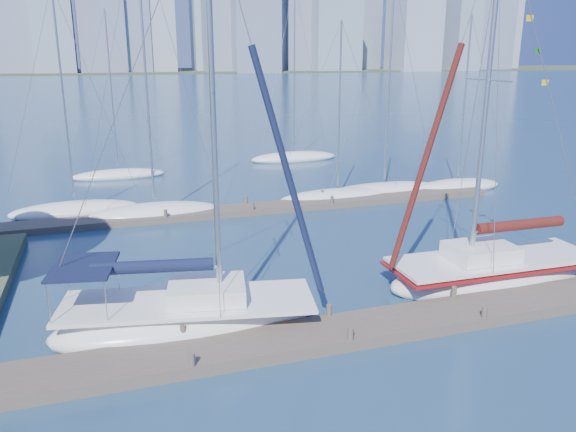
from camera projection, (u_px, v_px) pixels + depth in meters
name	position (u px, v px, depth m)	size (l,w,h in m)	color
ground	(339.00, 338.00, 18.66)	(700.00, 700.00, 0.00)	#172D4C
near_dock	(339.00, 332.00, 18.61)	(26.00, 2.00, 0.40)	brown
far_dock	(265.00, 208.00, 33.83)	(30.00, 1.80, 0.36)	brown
far_shore	(112.00, 72.00, 311.02)	(800.00, 100.00, 1.50)	#38472D
sailboat_navy	(188.00, 300.00, 18.96)	(9.53, 4.63, 14.45)	white
sailboat_maroon	(493.00, 258.00, 22.92)	(9.34, 3.21, 14.61)	white
bg_boat_0	(76.00, 210.00, 33.11)	(7.50, 2.63, 13.04)	white
bg_boat_1	(155.00, 212.00, 32.48)	(7.70, 3.01, 16.20)	white
bg_boat_3	(337.00, 196.00, 36.35)	(8.11, 3.62, 11.40)	white
bg_boat_4	(384.00, 190.00, 37.88)	(8.90, 3.97, 14.02)	white
bg_boat_5	(457.00, 186.00, 39.12)	(6.99, 4.17, 11.91)	white
bg_boat_6	(119.00, 174.00, 42.96)	(7.16, 3.14, 12.51)	white
bg_boat_7	(294.00, 157.00, 49.96)	(8.13, 5.32, 15.20)	white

